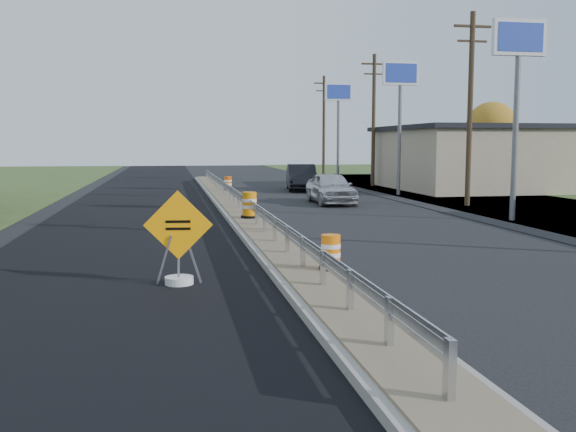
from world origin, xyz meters
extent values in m
plane|color=black|center=(0.00, 0.00, 0.00)|extent=(140.00, 140.00, 0.00)
cube|color=black|center=(-4.40, 10.00, 0.01)|extent=(7.20, 120.00, 0.01)
cube|color=gray|center=(0.00, 8.00, 0.09)|extent=(1.60, 55.00, 0.18)
cube|color=brown|center=(0.00, 8.00, 0.20)|extent=(1.25, 55.00, 0.05)
cube|color=silver|center=(0.00, -14.00, 0.58)|extent=(0.10, 0.15, 0.70)
cube|color=silver|center=(0.00, -12.00, 0.58)|extent=(0.10, 0.15, 0.70)
cube|color=silver|center=(0.00, -10.00, 0.58)|extent=(0.10, 0.15, 0.70)
cube|color=silver|center=(0.00, -8.00, 0.58)|extent=(0.10, 0.15, 0.70)
cube|color=silver|center=(0.00, -6.00, 0.58)|extent=(0.10, 0.15, 0.70)
cube|color=silver|center=(0.00, -4.00, 0.58)|extent=(0.10, 0.15, 0.70)
cube|color=silver|center=(0.00, -2.00, 0.58)|extent=(0.10, 0.15, 0.70)
cube|color=silver|center=(0.00, 0.00, 0.58)|extent=(0.10, 0.15, 0.70)
cube|color=silver|center=(0.00, 2.00, 0.58)|extent=(0.10, 0.15, 0.70)
cube|color=silver|center=(0.00, 4.00, 0.58)|extent=(0.10, 0.15, 0.70)
cube|color=silver|center=(0.00, 6.00, 0.58)|extent=(0.10, 0.15, 0.70)
cube|color=silver|center=(0.00, 8.00, 0.58)|extent=(0.10, 0.15, 0.70)
cube|color=silver|center=(0.00, 10.00, 0.58)|extent=(0.10, 0.15, 0.70)
cube|color=silver|center=(0.00, 12.00, 0.58)|extent=(0.10, 0.15, 0.70)
cube|color=silver|center=(0.00, 14.00, 0.58)|extent=(0.10, 0.15, 0.70)
cube|color=silver|center=(0.00, 16.00, 0.58)|extent=(0.10, 0.15, 0.70)
cube|color=silver|center=(0.00, 18.00, 0.58)|extent=(0.10, 0.15, 0.70)
cube|color=silver|center=(0.00, 20.00, 0.58)|extent=(0.10, 0.15, 0.70)
cube|color=silver|center=(0.00, 22.00, 0.58)|extent=(0.10, 0.15, 0.70)
cube|color=silver|center=(0.00, 24.00, 0.58)|extent=(0.10, 0.15, 0.70)
cube|color=silver|center=(0.00, 26.00, 0.58)|extent=(0.10, 0.15, 0.70)
cube|color=silver|center=(0.00, 28.00, 0.58)|extent=(0.10, 0.15, 0.70)
cube|color=silver|center=(0.00, 30.00, 0.58)|extent=(0.10, 0.15, 0.70)
cube|color=silver|center=(0.00, 32.00, 0.58)|extent=(0.10, 0.15, 0.70)
cube|color=silver|center=(0.00, 9.00, 0.78)|extent=(0.04, 46.00, 0.34)
cube|color=silver|center=(0.00, 9.00, 0.70)|extent=(0.06, 46.00, 0.03)
cube|color=silver|center=(0.00, 9.00, 0.86)|extent=(0.06, 46.00, 0.03)
cube|color=tan|center=(21.00, 20.00, 2.00)|extent=(18.00, 12.00, 4.00)
cube|color=black|center=(21.00, 20.00, 4.12)|extent=(18.50, 12.50, 0.30)
cube|color=black|center=(12.05, 20.00, 1.60)|extent=(0.08, 7.20, 2.20)
cylinder|color=slate|center=(10.50, 3.00, 3.40)|extent=(0.22, 0.22, 6.80)
cube|color=white|center=(10.50, 3.00, 7.20)|extent=(2.20, 0.25, 1.40)
cube|color=#263FB2|center=(10.50, 3.00, 7.20)|extent=(1.90, 0.30, 1.10)
cylinder|color=slate|center=(10.50, 16.00, 3.40)|extent=(0.22, 0.22, 6.80)
cube|color=white|center=(10.50, 16.00, 7.20)|extent=(2.20, 0.25, 1.40)
cube|color=#263FB2|center=(10.50, 16.00, 7.20)|extent=(1.90, 0.30, 1.10)
cylinder|color=slate|center=(10.50, 30.00, 3.40)|extent=(0.22, 0.22, 6.80)
cube|color=white|center=(10.50, 30.00, 7.20)|extent=(2.20, 0.25, 1.40)
cube|color=#263FB2|center=(10.50, 30.00, 7.20)|extent=(1.90, 0.30, 1.10)
cylinder|color=#473523|center=(11.50, 9.00, 4.70)|extent=(0.26, 0.26, 9.40)
cube|color=#473523|center=(11.50, 9.00, 8.70)|extent=(1.90, 0.12, 0.12)
cube|color=#473523|center=(11.50, 9.00, 8.00)|extent=(1.50, 0.10, 0.10)
cylinder|color=#473523|center=(11.50, 24.00, 4.70)|extent=(0.26, 0.26, 9.40)
cube|color=#473523|center=(11.50, 24.00, 8.70)|extent=(1.90, 0.12, 0.12)
cube|color=#473523|center=(11.50, 24.00, 8.00)|extent=(1.50, 0.10, 0.10)
cylinder|color=#473523|center=(11.50, 39.00, 4.70)|extent=(0.26, 0.26, 9.40)
cube|color=#473523|center=(11.50, 39.00, 8.70)|extent=(1.90, 0.12, 0.12)
cube|color=#473523|center=(11.50, 39.00, 8.00)|extent=(1.50, 0.10, 0.10)
cylinder|color=#473523|center=(26.00, 34.00, 1.54)|extent=(0.36, 0.36, 3.08)
sphere|color=#BA7827|center=(26.00, 34.00, 4.55)|extent=(4.62, 4.62, 4.62)
cylinder|color=white|center=(-2.87, -6.43, 0.09)|extent=(0.63, 0.63, 0.18)
cube|color=slate|center=(-3.19, -6.43, 0.56)|extent=(0.37, 0.09, 1.09)
cube|color=slate|center=(-2.56, -6.43, 0.56)|extent=(0.37, 0.09, 1.09)
cube|color=slate|center=(-2.87, -6.37, 0.56)|extent=(0.08, 0.28, 1.11)
cube|color=#FA9605|center=(-2.87, -6.43, 1.33)|extent=(1.50, 0.22, 1.51)
cube|color=black|center=(-2.87, -6.45, 1.40)|extent=(0.54, 0.08, 0.06)
cube|color=black|center=(-2.87, -6.45, 1.25)|extent=(0.54, 0.08, 0.06)
cylinder|color=black|center=(0.55, -6.49, 0.27)|extent=(0.54, 0.54, 0.07)
cylinder|color=orange|center=(0.55, -6.49, 0.65)|extent=(0.44, 0.44, 0.76)
cylinder|color=white|center=(0.55, -6.49, 0.77)|extent=(0.45, 0.45, 0.10)
cylinder|color=white|center=(0.55, -6.49, 0.57)|extent=(0.45, 0.45, 0.10)
cylinder|color=black|center=(0.00, 3.99, 0.28)|extent=(0.68, 0.68, 0.09)
cylinder|color=orange|center=(0.00, 3.99, 0.75)|extent=(0.55, 0.55, 0.96)
cylinder|color=white|center=(0.00, 3.99, 0.91)|extent=(0.56, 0.56, 0.13)
cylinder|color=white|center=(0.00, 3.99, 0.66)|extent=(0.56, 0.56, 0.13)
cylinder|color=black|center=(0.55, 18.95, 0.27)|extent=(0.57, 0.57, 0.08)
cylinder|color=#D85109|center=(0.55, 18.95, 0.67)|extent=(0.46, 0.46, 0.80)
cylinder|color=white|center=(0.55, 18.95, 0.80)|extent=(0.47, 0.47, 0.10)
cylinder|color=white|center=(0.55, 18.95, 0.59)|extent=(0.47, 0.47, 0.10)
cylinder|color=black|center=(8.39, 30.52, 0.04)|extent=(0.57, 0.57, 0.08)
cylinder|color=orange|center=(8.39, 30.52, 0.44)|extent=(0.46, 0.46, 0.80)
cylinder|color=white|center=(8.39, 30.52, 0.57)|extent=(0.47, 0.47, 0.10)
cylinder|color=white|center=(8.39, 30.52, 0.36)|extent=(0.47, 0.47, 0.10)
imported|color=silver|center=(5.16, 11.50, 0.81)|extent=(1.93, 4.78, 1.63)
imported|color=black|center=(5.61, 21.08, 0.86)|extent=(2.49, 5.39, 1.71)
camera|label=1|loc=(-3.06, -20.49, 3.10)|focal=40.00mm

